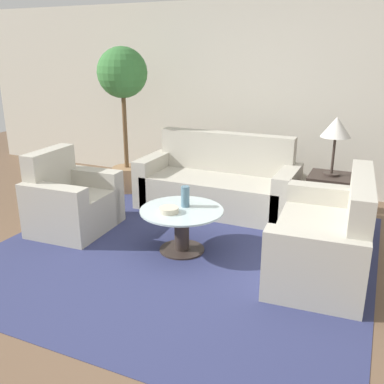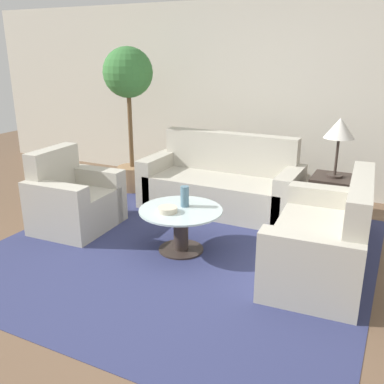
{
  "view_description": "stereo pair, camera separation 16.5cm",
  "coord_description": "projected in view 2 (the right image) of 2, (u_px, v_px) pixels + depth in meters",
  "views": [
    {
      "loc": [
        1.57,
        -2.96,
        1.94
      ],
      "look_at": [
        -0.13,
        0.84,
        0.55
      ],
      "focal_mm": 40.0,
      "sensor_mm": 36.0,
      "label": 1
    },
    {
      "loc": [
        1.72,
        -2.89,
        1.94
      ],
      "look_at": [
        -0.13,
        0.84,
        0.55
      ],
      "focal_mm": 40.0,
      "sensor_mm": 36.0,
      "label": 2
    }
  ],
  "objects": [
    {
      "name": "armchair",
      "position": [
        73.0,
        202.0,
        4.84
      ],
      "size": [
        0.8,
        0.93,
        0.9
      ],
      "rotation": [
        0.0,
        0.0,
        1.62
      ],
      "color": "#B2AD9E",
      "rests_on": "ground_plane"
    },
    {
      "name": "potted_plant",
      "position": [
        129.0,
        91.0,
        5.8
      ],
      "size": [
        0.67,
        0.67,
        1.99
      ],
      "color": "#93704C",
      "rests_on": "ground_plane"
    },
    {
      "name": "bowl",
      "position": [
        168.0,
        210.0,
        4.12
      ],
      "size": [
        0.19,
        0.19,
        0.05
      ],
      "color": "beige",
      "rests_on": "coffee_table"
    },
    {
      "name": "coffee_table",
      "position": [
        181.0,
        224.0,
        4.26
      ],
      "size": [
        0.83,
        0.83,
        0.45
      ],
      "color": "#332823",
      "rests_on": "ground_plane"
    },
    {
      "name": "table_lamp",
      "position": [
        340.0,
        130.0,
        4.59
      ],
      "size": [
        0.33,
        0.33,
        0.66
      ],
      "color": "#332823",
      "rests_on": "side_table"
    },
    {
      "name": "sofa_main",
      "position": [
        222.0,
        186.0,
        5.43
      ],
      "size": [
        1.97,
        0.82,
        0.93
      ],
      "color": "#B2AD9E",
      "rests_on": "ground_plane"
    },
    {
      "name": "loveseat",
      "position": [
        327.0,
        243.0,
        3.82
      ],
      "size": [
        0.88,
        1.53,
        0.92
      ],
      "rotation": [
        0.0,
        0.0,
        -1.51
      ],
      "color": "#B2AD9E",
      "rests_on": "ground_plane"
    },
    {
      "name": "ground_plane",
      "position": [
        164.0,
        279.0,
        3.79
      ],
      "size": [
        14.0,
        14.0,
        0.0
      ],
      "primitive_type": "plane",
      "color": "brown"
    },
    {
      "name": "vase",
      "position": [
        185.0,
        196.0,
        4.25
      ],
      "size": [
        0.08,
        0.08,
        0.21
      ],
      "color": "slate",
      "rests_on": "coffee_table"
    },
    {
      "name": "rug",
      "position": [
        181.0,
        250.0,
        4.35
      ],
      "size": [
        3.66,
        3.48,
        0.01
      ],
      "color": "navy",
      "rests_on": "ground_plane"
    },
    {
      "name": "wall_back",
      "position": [
        270.0,
        98.0,
        5.95
      ],
      "size": [
        10.0,
        0.06,
        2.6
      ],
      "color": "beige",
      "rests_on": "ground_plane"
    },
    {
      "name": "side_table",
      "position": [
        332.0,
        202.0,
        4.85
      ],
      "size": [
        0.47,
        0.47,
        0.59
      ],
      "color": "#332823",
      "rests_on": "ground_plane"
    }
  ]
}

